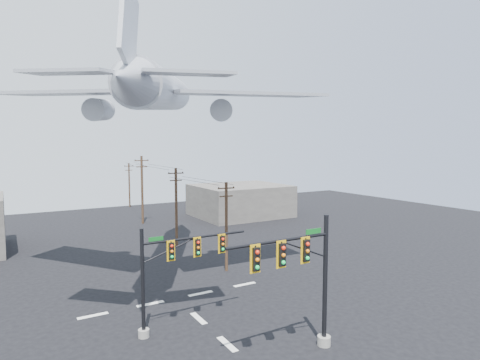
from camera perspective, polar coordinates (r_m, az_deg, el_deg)
lane_markings at (r=26.17m, az=-3.32°, el=-21.10°), size 14.00×21.20×0.01m
signal_mast_near at (r=22.78m, az=9.09°, el=-13.59°), size 6.81×0.84×7.62m
signal_mast_far at (r=25.60m, az=-9.71°, el=-12.65°), size 7.34×0.73×6.63m
utility_pole_a at (r=36.64m, az=-1.95°, el=-6.39°), size 1.64×0.27×8.16m
utility_pole_b at (r=46.09m, az=-9.05°, el=-3.58°), size 1.81×0.30×8.92m
utility_pole_c at (r=59.96m, az=-13.75°, el=-1.16°), size 2.03×0.35×9.91m
utility_pole_d at (r=76.86m, az=-15.47°, el=-0.55°), size 1.68×0.38×8.14m
power_lines at (r=55.70m, az=-12.16°, el=1.69°), size 4.68×42.38×0.83m
airliner at (r=34.94m, az=-11.20°, el=12.26°), size 25.21×27.57×7.69m
building_right at (r=65.11m, az=0.01°, el=-2.92°), size 14.00×12.00×5.00m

